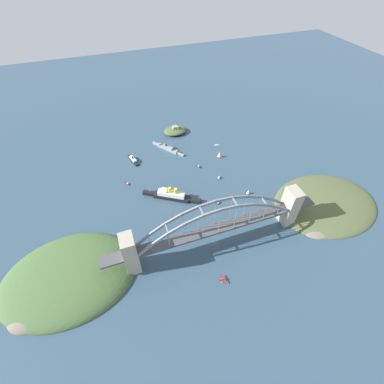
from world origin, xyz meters
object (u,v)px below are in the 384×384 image
(small_boat_2, at_px, (217,145))
(small_boat_4, at_px, (248,192))
(seaplane_taxiing_near_bridge, at_px, (223,280))
(small_boat_6, at_px, (219,177))
(ocean_liner, at_px, (172,195))
(naval_cruiser, at_px, (168,148))
(harbor_arch_bridge, at_px, (216,228))
(small_boat_0, at_px, (199,167))
(small_boat_3, at_px, (127,184))
(small_boat_5, at_px, (219,154))
(harbor_ferry_steamer, at_px, (133,160))
(fort_island_mid_harbor, at_px, (175,130))
(channel_marker_buoy, at_px, (217,224))
(small_boat_1, at_px, (219,203))

(small_boat_2, distance_m, small_boat_4, 120.47)
(seaplane_taxiing_near_bridge, relative_size, small_boat_6, 1.43)
(ocean_liner, relative_size, naval_cruiser, 1.34)
(small_boat_2, relative_size, small_boat_6, 1.37)
(ocean_liner, bearing_deg, harbor_arch_bridge, -72.03)
(small_boat_4, bearing_deg, ocean_liner, 164.98)
(small_boat_0, distance_m, small_boat_3, 110.96)
(harbor_arch_bridge, height_order, small_boat_5, harbor_arch_bridge)
(small_boat_3, relative_size, small_boat_4, 1.03)
(seaplane_taxiing_near_bridge, bearing_deg, harbor_ferry_steamer, 102.53)
(fort_island_mid_harbor, distance_m, seaplane_taxiing_near_bridge, 287.60)
(small_boat_3, bearing_deg, channel_marker_buoy, -49.78)
(seaplane_taxiing_near_bridge, xyz_separation_m, small_boat_0, (41.58, 182.02, -1.09))
(small_boat_4, bearing_deg, small_boat_1, -177.00)
(small_boat_0, bearing_deg, harbor_arch_bridge, -102.84)
(harbor_arch_bridge, bearing_deg, small_boat_4, 37.56)
(ocean_liner, bearing_deg, small_boat_1, -27.71)
(harbor_ferry_steamer, distance_m, small_boat_2, 142.44)
(harbor_arch_bridge, relative_size, small_boat_4, 27.55)
(small_boat_4, bearing_deg, small_boat_6, 120.61)
(small_boat_3, distance_m, small_boat_4, 173.10)
(harbor_ferry_steamer, bearing_deg, small_boat_6, -36.68)
(naval_cruiser, xyz_separation_m, small_boat_0, (32.97, -59.44, -2.02))
(channel_marker_buoy, bearing_deg, ocean_liner, 123.67)
(seaplane_taxiing_near_bridge, height_order, small_boat_2, seaplane_taxiing_near_bridge)
(harbor_arch_bridge, relative_size, small_boat_6, 37.14)
(small_boat_4, xyz_separation_m, small_boat_5, (-4.12, 89.21, 1.10))
(small_boat_1, distance_m, small_boat_5, 100.66)
(small_boat_3, bearing_deg, small_boat_6, -14.73)
(small_boat_0, bearing_deg, seaplane_taxiing_near_bridge, -102.87)
(harbor_arch_bridge, xyz_separation_m, fort_island_mid_harbor, (24.31, 238.22, -23.65))
(harbor_arch_bridge, distance_m, naval_cruiser, 195.94)
(small_boat_0, height_order, small_boat_1, small_boat_1)
(fort_island_mid_harbor, xyz_separation_m, channel_marker_buoy, (-10.80, -214.81, -3.72))
(seaplane_taxiing_near_bridge, bearing_deg, small_boat_3, 110.92)
(naval_cruiser, distance_m, small_boat_6, 107.62)
(small_boat_0, bearing_deg, ocean_liner, -139.60)
(naval_cruiser, xyz_separation_m, seaplane_taxiing_near_bridge, (-8.61, -241.46, -0.93))
(small_boat_5, xyz_separation_m, small_boat_6, (-20.99, -46.78, -2.35))
(small_boat_3, relative_size, small_boat_5, 0.83)
(small_boat_2, xyz_separation_m, channel_marker_buoy, (-66.69, -154.52, 0.44))
(harbor_arch_bridge, distance_m, fort_island_mid_harbor, 240.62)
(harbor_ferry_steamer, relative_size, seaplane_taxiing_near_bridge, 3.08)
(ocean_liner, distance_m, small_boat_6, 78.92)
(naval_cruiser, relative_size, small_boat_5, 4.70)
(small_boat_5, bearing_deg, fort_island_mid_harbor, 116.97)
(small_boat_4, bearing_deg, small_boat_0, 119.81)
(small_boat_3, relative_size, channel_marker_buoy, 3.47)
(small_boat_0, xyz_separation_m, small_boat_2, (49.47, 43.12, -0.17))
(harbor_ferry_steamer, relative_size, small_boat_4, 3.27)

